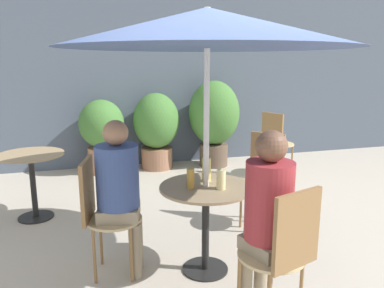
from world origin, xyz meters
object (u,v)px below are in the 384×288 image
at_px(cafe_table_far, 32,170).
at_px(potted_plant_0, 102,131).
at_px(cafe_table_near, 206,206).
at_px(bistro_chair_0, 100,207).
at_px(potted_plant_1, 156,126).
at_px(beer_glass_1, 207,170).
at_px(bistro_chair_2, 264,170).
at_px(seated_person_0, 120,185).
at_px(potted_plant_2, 214,117).
at_px(seated_person_1, 267,208).
at_px(bistro_chair_3, 276,138).
at_px(beer_glass_2, 191,179).
at_px(umbrella, 207,28).
at_px(beer_glass_0, 221,179).
at_px(bistro_chair_1, 284,247).

xyz_separation_m(cafe_table_far, potted_plant_0, (0.80, 1.57, 0.10)).
bearing_deg(cafe_table_near, bistro_chair_0, 167.74).
height_order(cafe_table_near, potted_plant_1, potted_plant_1).
bearing_deg(beer_glass_1, bistro_chair_0, 176.45).
bearing_deg(bistro_chair_2, potted_plant_0, 169.50).
bearing_deg(seated_person_0, potted_plant_0, 12.58).
bearing_deg(potted_plant_2, seated_person_1, -103.76).
distance_m(bistro_chair_0, bistro_chair_3, 3.30).
relative_size(cafe_table_far, beer_glass_2, 4.68).
relative_size(seated_person_0, umbrella, 0.58).
distance_m(seated_person_0, beer_glass_2, 0.55).
bearing_deg(beer_glass_0, potted_plant_2, 72.00).
bearing_deg(potted_plant_0, potted_plant_1, 0.38).
height_order(bistro_chair_2, potted_plant_0, potted_plant_0).
distance_m(bistro_chair_1, umbrella, 1.56).
bearing_deg(potted_plant_0, bistro_chair_0, -92.68).
xyz_separation_m(cafe_table_near, bistro_chair_0, (-0.80, 0.17, 0.01)).
height_order(bistro_chair_3, beer_glass_2, bistro_chair_3).
bearing_deg(potted_plant_1, bistro_chair_3, -27.72).
bearing_deg(beer_glass_0, potted_plant_0, 103.45).
relative_size(bistro_chair_1, bistro_chair_3, 1.00).
distance_m(cafe_table_far, bistro_chair_1, 2.84).
bearing_deg(cafe_table_far, umbrella, -45.66).
relative_size(bistro_chair_1, seated_person_1, 0.75).
height_order(bistro_chair_3, beer_glass_0, bistro_chair_3).
bearing_deg(bistro_chair_0, seated_person_1, -116.59).
bearing_deg(beer_glass_0, cafe_table_far, 134.34).
relative_size(bistro_chair_1, beer_glass_1, 4.97).
height_order(bistro_chair_2, potted_plant_1, potted_plant_1).
relative_size(potted_plant_0, potted_plant_1, 0.93).
xyz_separation_m(seated_person_0, beer_glass_0, (0.74, -0.23, 0.05)).
xyz_separation_m(potted_plant_0, potted_plant_1, (0.83, 0.01, 0.03)).
relative_size(bistro_chair_2, potted_plant_0, 0.85).
distance_m(cafe_table_near, potted_plant_2, 3.17).
bearing_deg(potted_plant_1, beer_glass_2, -95.46).
xyz_separation_m(beer_glass_0, umbrella, (-0.09, 0.09, 1.10)).
height_order(beer_glass_1, beer_glass_2, beer_glass_1).
bearing_deg(potted_plant_1, bistro_chair_0, -108.47).
relative_size(seated_person_1, beer_glass_2, 8.24).
xyz_separation_m(potted_plant_0, umbrella, (0.66, -3.06, 1.25)).
height_order(cafe_table_far, beer_glass_1, beer_glass_1).
xyz_separation_m(seated_person_1, umbrella, (-0.20, 0.63, 1.13)).
xyz_separation_m(cafe_table_near, potted_plant_0, (-0.66, 3.06, 0.09)).
bearing_deg(beer_glass_2, cafe_table_far, 131.41).
bearing_deg(bistro_chair_3, beer_glass_2, 114.34).
height_order(bistro_chair_0, potted_plant_2, potted_plant_2).
xyz_separation_m(cafe_table_near, seated_person_1, (0.20, -0.63, 0.21)).
distance_m(seated_person_0, seated_person_1, 1.15).
xyz_separation_m(cafe_table_far, bistro_chair_1, (1.71, -2.27, 0.02)).
bearing_deg(beer_glass_0, umbrella, 134.42).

